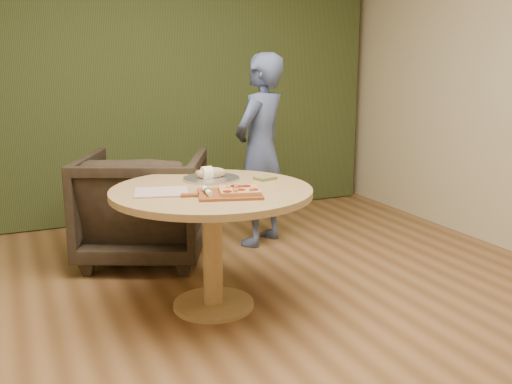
{
  "coord_description": "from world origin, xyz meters",
  "views": [
    {
      "loc": [
        -1.12,
        -2.41,
        1.48
      ],
      "look_at": [
        0.06,
        0.25,
        0.81
      ],
      "focal_mm": 40.0,
      "sensor_mm": 36.0,
      "label": 1
    }
  ],
  "objects": [
    {
      "name": "room_shell",
      "position": [
        0.0,
        0.0,
        1.4
      ],
      "size": [
        5.04,
        6.04,
        2.84
      ],
      "color": "brown",
      "rests_on": "ground"
    },
    {
      "name": "curtain",
      "position": [
        0.0,
        2.9,
        1.4
      ],
      "size": [
        4.8,
        0.14,
        2.78
      ],
      "primitive_type": "cube",
      "color": "#293518",
      "rests_on": "ground"
    },
    {
      "name": "pedestal_table",
      "position": [
        -0.03,
        0.68,
        0.61
      ],
      "size": [
        1.19,
        1.19,
        0.75
      ],
      "rotation": [
        0.0,
        0.0,
        -0.22
      ],
      "color": "tan",
      "rests_on": "ground"
    },
    {
      "name": "pizza_paddle",
      "position": [
        -0.01,
        0.48,
        0.76
      ],
      "size": [
        0.47,
        0.37,
        0.01
      ],
      "rotation": [
        0.0,
        0.0,
        -0.28
      ],
      "color": "brown",
      "rests_on": "pedestal_table"
    },
    {
      "name": "flatbread_pizza",
      "position": [
        0.05,
        0.46,
        0.78
      ],
      "size": [
        0.27,
        0.27,
        0.04
      ],
      "rotation": [
        0.0,
        0.0,
        -0.28
      ],
      "color": "tan",
      "rests_on": "pizza_paddle"
    },
    {
      "name": "cutlery_roll",
      "position": [
        -0.12,
        0.5,
        0.78
      ],
      "size": [
        0.05,
        0.2,
        0.03
      ],
      "rotation": [
        0.0,
        0.0,
        -0.13
      ],
      "color": "white",
      "rests_on": "pizza_paddle"
    },
    {
      "name": "newspaper",
      "position": [
        -0.33,
        0.68,
        0.76
      ],
      "size": [
        0.35,
        0.32,
        0.01
      ],
      "primitive_type": "cube",
      "rotation": [
        0.0,
        0.0,
        -0.26
      ],
      "color": "silver",
      "rests_on": "pedestal_table"
    },
    {
      "name": "serving_tray",
      "position": [
        0.05,
        0.92,
        0.76
      ],
      "size": [
        0.36,
        0.36,
        0.02
      ],
      "color": "silver",
      "rests_on": "pedestal_table"
    },
    {
      "name": "bread_roll",
      "position": [
        0.04,
        0.92,
        0.79
      ],
      "size": [
        0.19,
        0.09,
        0.09
      ],
      "color": "tan",
      "rests_on": "serving_tray"
    },
    {
      "name": "green_packet",
      "position": [
        0.36,
        0.78,
        0.76
      ],
      "size": [
        0.14,
        0.13,
        0.02
      ],
      "primitive_type": "cube",
      "rotation": [
        0.0,
        0.0,
        0.24
      ],
      "color": "brown",
      "rests_on": "pedestal_table"
    },
    {
      "name": "armchair",
      "position": [
        -0.21,
        1.72,
        0.45
      ],
      "size": [
        1.15,
        1.12,
        0.91
      ],
      "primitive_type": "imported",
      "rotation": [
        0.0,
        0.0,
        2.71
      ],
      "color": "black",
      "rests_on": "ground"
    },
    {
      "name": "person_standing",
      "position": [
        0.76,
        1.73,
        0.77
      ],
      "size": [
        0.68,
        0.63,
        1.55
      ],
      "primitive_type": "imported",
      "rotation": [
        0.0,
        0.0,
        3.74
      ],
      "color": "#42527C",
      "rests_on": "ground"
    }
  ]
}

